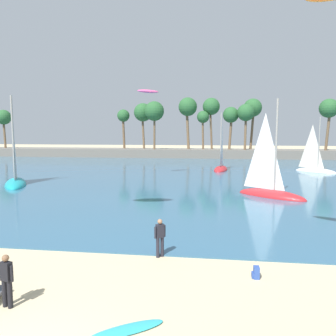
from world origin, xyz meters
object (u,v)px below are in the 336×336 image
Objects in this scene: sailboat_near_shore at (315,167)px; surfboard at (127,330)px; backpack_near_kite at (256,273)px; sailboat_toward_headland at (270,187)px; person_rigging_by_gear at (7,279)px; sailboat_mid_bay at (15,176)px; person_at_waterline at (160,237)px; sailboat_far_left at (221,165)px; kite_aloft_low_near_shore at (148,91)px.

surfboard is at bearing -112.56° from sailboat_near_shore.
backpack_near_kite is 16.18m from sailboat_toward_headland.
surfboard is (-3.86, -3.80, -0.17)m from backpack_near_kite.
person_rigging_by_gear is 0.79× the size of surfboard.
person_rigging_by_gear is at bearing -158.33° from backpack_near_kite.
sailboat_mid_bay is (-13.50, 21.67, 0.02)m from person_rigging_by_gear.
person_rigging_by_gear is 21.87m from sailboat_toward_headland.
sailboat_toward_headland is (24.37, -2.69, -0.08)m from sailboat_mid_bay.
sailboat_mid_bay is at bearing -154.85° from sailboat_near_shore.
sailboat_toward_headland is (3.07, 15.88, 0.62)m from backpack_near_kite.
person_at_waterline is at bearing -115.78° from sailboat_near_shore.
surfboard is (-0.04, -5.39, -0.85)m from person_at_waterline.
person_at_waterline is at bearing -95.74° from sailboat_far_left.
kite_aloft_low_near_shore is (-21.07, -7.97, 9.27)m from sailboat_near_shore.
person_rigging_by_gear is 3.78× the size of backpack_near_kite.
person_rigging_by_gear is 8.42m from backpack_near_kite.
sailboat_toward_headland is (6.94, 19.68, 0.79)m from surfboard.
surfboard is 20.88m from sailboat_toward_headland.
surfboard is at bearing -10.10° from person_rigging_by_gear.
sailboat_mid_bay is 16.99m from kite_aloft_low_near_shore.
person_rigging_by_gear is 42.14m from sailboat_near_shore.
sailboat_near_shore reaches higher than surfboard.
person_at_waterline is at bearing 157.47° from backpack_near_kite.
sailboat_mid_bay is 24.52m from sailboat_toward_headland.
person_at_waterline is 3.78× the size of backpack_near_kite.
sailboat_far_left reaches higher than person_at_waterline.
surfboard is at bearing -95.00° from sailboat_far_left.
sailboat_mid_bay is (-17.47, 16.98, 0.02)m from person_at_waterline.
sailboat_toward_headland is at bearing 79.04° from backpack_near_kite.
person_at_waterline is 33.28m from sailboat_far_left.
sailboat_near_shore is 0.92× the size of sailboat_far_left.
sailboat_far_left is at bearing 79.07° from person_rigging_by_gear.
person_rigging_by_gear is 0.21× the size of sailboat_near_shore.
sailboat_toward_headland is at bearing 38.49° from surfboard.
sailboat_mid_bay reaches higher than person_rigging_by_gear.
sailboat_mid_bay reaches higher than person_at_waterline.
sailboat_toward_headland reaches higher than backpack_near_kite.
sailboat_mid_bay is (-21.30, 18.57, 0.71)m from backpack_near_kite.
sailboat_far_left is at bearing 37.80° from sailboat_mid_bay.
sailboat_near_shore is (15.73, 32.57, -0.13)m from person_at_waterline.
person_rigging_by_gear is at bearing -119.81° from sailboat_toward_headland.
sailboat_mid_bay is 1.11× the size of sailboat_toward_headland.
sailboat_far_left is (-0.50, 34.70, 0.62)m from backpack_near_kite.
surfboard is 0.27× the size of sailboat_near_shore.
backpack_near_kite is at bearing -22.53° from person_at_waterline.
surfboard is 0.25× the size of sailboat_toward_headland.
person_at_waterline reaches higher than backpack_near_kite.
sailboat_near_shore is at bearing 62.13° from person_rigging_by_gear.
surfboard is (3.94, -0.70, -0.85)m from person_rigging_by_gear.
backpack_near_kite is 36.17m from sailboat_near_shore.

